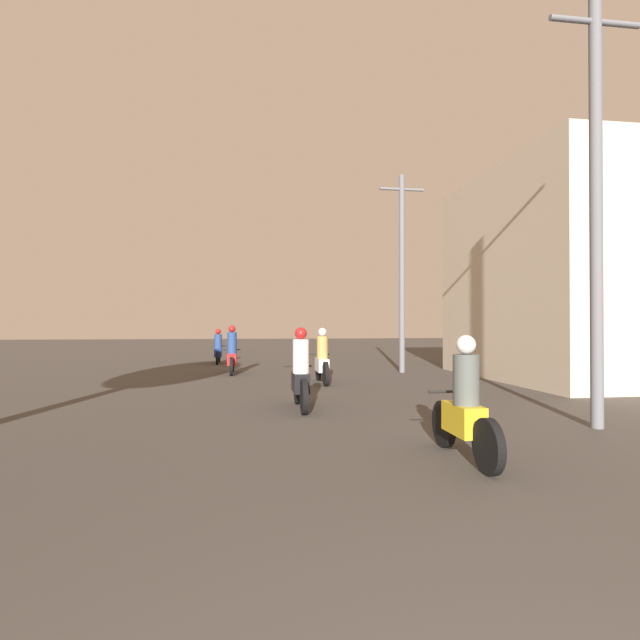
{
  "coord_description": "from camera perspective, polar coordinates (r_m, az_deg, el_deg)",
  "views": [
    {
      "loc": [
        -0.95,
        -0.72,
        1.68
      ],
      "look_at": [
        1.61,
        17.1,
        1.86
      ],
      "focal_mm": 28.0,
      "sensor_mm": 36.0,
      "label": 1
    }
  ],
  "objects": [
    {
      "name": "motorcycle_red",
      "position": [
        17.39,
        -10.03,
        -3.93
      ],
      "size": [
        0.6,
        1.9,
        1.67
      ],
      "rotation": [
        0.0,
        0.0,
        0.06
      ],
      "color": "black",
      "rests_on": "ground_plane"
    },
    {
      "name": "motorcycle_white",
      "position": [
        14.41,
        0.23,
        -4.73
      ],
      "size": [
        0.6,
        2.12,
        1.6
      ],
      "rotation": [
        0.0,
        0.0,
        0.03
      ],
      "color": "black",
      "rests_on": "ground_plane"
    },
    {
      "name": "building_right_near",
      "position": [
        17.55,
        26.94,
        4.54
      ],
      "size": [
        5.49,
        7.58,
        6.45
      ],
      "color": "beige",
      "rests_on": "ground_plane"
    },
    {
      "name": "utility_pole_near",
      "position": [
        9.53,
        29.01,
        12.0
      ],
      "size": [
        1.6,
        0.2,
        7.16
      ],
      "color": "slate",
      "rests_on": "ground_plane"
    },
    {
      "name": "motorcycle_blue",
      "position": [
        22.22,
        -11.56,
        -3.31
      ],
      "size": [
        0.6,
        1.89,
        1.51
      ],
      "rotation": [
        0.0,
        0.0,
        0.14
      ],
      "color": "black",
      "rests_on": "ground_plane"
    },
    {
      "name": "utility_pole_far",
      "position": [
        17.95,
        9.34,
        5.76
      ],
      "size": [
        1.6,
        0.2,
        6.99
      ],
      "color": "slate",
      "rests_on": "ground_plane"
    },
    {
      "name": "motorcycle_yellow",
      "position": [
        6.56,
        16.18,
        -9.78
      ],
      "size": [
        0.6,
        1.93,
        1.56
      ],
      "rotation": [
        0.0,
        0.0,
        0.14
      ],
      "color": "black",
      "rests_on": "ground_plane"
    },
    {
      "name": "motorcycle_black",
      "position": [
        10.02,
        -2.23,
        -6.46
      ],
      "size": [
        0.6,
        1.97,
        1.63
      ],
      "rotation": [
        0.0,
        0.0,
        -0.14
      ],
      "color": "black",
      "rests_on": "ground_plane"
    }
  ]
}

